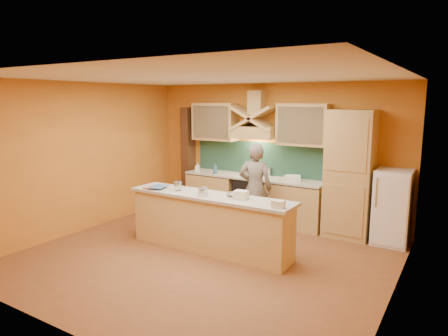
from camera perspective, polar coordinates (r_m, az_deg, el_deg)
The scene contains 36 objects.
floor at distance 6.50m, azimuth -2.76°, elevation -12.58°, with size 5.50×5.00×0.01m, color brown.
ceiling at distance 6.03m, azimuth -2.98°, elevation 12.87°, with size 5.50×5.00×0.01m, color white.
wall_back at distance 8.27m, azimuth 6.98°, elevation 2.22°, with size 5.50×0.02×2.80m, color orange.
wall_front at distance 4.34m, azimuth -21.96°, elevation -5.23°, with size 5.50×0.02×2.80m, color orange.
wall_left at distance 7.98m, azimuth -19.38°, elevation 1.47°, with size 0.02×5.00×2.80m, color orange.
wall_right at distance 5.12m, azimuth 23.49°, elevation -3.14°, with size 0.02×5.00×2.80m, color orange.
base_cabinet_left at distance 8.78m, azimuth -1.42°, elevation -3.71°, with size 1.10×0.60×0.86m, color tan.
base_cabinet_right at distance 7.94m, azimuth 10.21°, elevation -5.31°, with size 1.10×0.60×0.86m, color tan.
counter_top at distance 8.22m, azimuth 4.13°, elevation -1.31°, with size 3.00×0.62×0.04m, color #B4AB98.
stove at distance 8.31m, azimuth 4.09°, elevation -4.36°, with size 0.60×0.58×0.90m, color black.
backsplash at distance 8.41m, azimuth 5.06°, elevation 1.35°, with size 3.00×0.03×0.70m, color #1C3E30.
range_hood at distance 8.13m, azimuth 4.37°, elevation 5.12°, with size 0.92×0.50×0.24m, color tan.
hood_chimney at distance 8.20m, azimuth 4.75°, elevation 9.21°, with size 0.30×0.30×0.50m, color tan.
upper_cabinet_left at distance 8.69m, azimuth -1.29°, elevation 6.62°, with size 1.00×0.35×0.80m, color tan.
upper_cabinet_right at distance 7.79m, azimuth 11.24°, elevation 6.09°, with size 1.00×0.35×0.80m, color tan.
pantry_column at distance 7.49m, azimuth 17.50°, elevation -0.87°, with size 0.80×0.60×2.30m, color tan.
fridge at distance 7.46m, azimuth 22.92°, elevation -5.18°, with size 0.58×0.60×1.30m, color white.
trim_column_left at distance 9.22m, azimuth -5.11°, elevation 1.45°, with size 0.20×0.30×2.30m, color #472816.
island_body at distance 6.64m, azimuth -2.04°, elevation -8.07°, with size 2.80×0.55×0.88m, color #E0BB72.
island_top at distance 6.51m, azimuth -2.06°, elevation -4.04°, with size 2.90×0.62×0.05m, color #B4AB98.
person at distance 7.42m, azimuth 4.48°, elevation -2.91°, with size 0.62×0.41×1.70m, color #70665B.
pot_large at distance 8.24m, azimuth 3.41°, elevation -0.76°, with size 0.22×0.22×0.15m, color silver.
pot_small at distance 8.29m, azimuth 5.30°, elevation -0.77°, with size 0.19×0.19×0.13m, color #ADADB3.
soap_bottle_a at distance 8.76m, azimuth -3.80°, elevation 0.15°, with size 0.09×0.09×0.19m, color white.
soap_bottle_b at distance 8.42m, azimuth -1.28°, elevation -0.09°, with size 0.09×0.09×0.23m, color #305784.
bowl_back at distance 7.92m, azimuth 9.40°, elevation -1.40°, with size 0.25×0.25×0.08m, color white.
dish_rack at distance 7.88m, azimuth 9.89°, elevation -1.40°, with size 0.27×0.21×0.10m, color white.
book_lower at distance 7.15m, azimuth -10.83°, elevation -2.65°, with size 0.23×0.30×0.03m, color #B45940.
book_upper at distance 7.07m, azimuth -10.14°, elevation -2.58°, with size 0.24×0.32×0.02m, color #3B5C83.
jar_large at distance 6.82m, azimuth -6.59°, elevation -2.57°, with size 0.13×0.13×0.16m, color silver.
jar_small at distance 6.44m, azimuth -2.88°, elevation -3.33°, with size 0.12×0.12×0.14m, color silver.
kitchen_scale at distance 6.38m, azimuth -3.03°, elevation -3.62°, with size 0.12×0.12×0.10m, color silver.
mixing_bowl at distance 6.32m, azimuth 1.61°, elevation -3.92°, with size 0.26×0.26×0.06m, color silver.
cloth at distance 6.26m, azimuth 0.79°, elevation -4.28°, with size 0.22×0.16×0.01m, color beige.
grocery_bag_a at distance 6.20m, azimuth 2.47°, elevation -3.87°, with size 0.21×0.16×0.13m, color beige.
grocery_bag_b at distance 5.76m, azimuth 7.78°, elevation -5.13°, with size 0.18×0.14×0.11m, color beige.
Camera 1 is at (3.41, -4.96, 2.46)m, focal length 32.00 mm.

